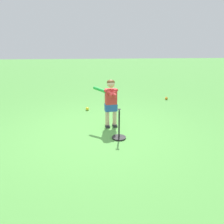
{
  "coord_description": "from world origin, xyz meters",
  "views": [
    {
      "loc": [
        0.04,
        4.23,
        1.87
      ],
      "look_at": [
        -0.3,
        -0.06,
        0.45
      ],
      "focal_mm": 34.59,
      "sensor_mm": 36.0,
      "label": 1
    }
  ],
  "objects_px": {
    "play_ball_far_right": "(87,109)",
    "batting_tee": "(119,134)",
    "play_ball_near_batter": "(166,98)",
    "child_batter": "(110,99)"
  },
  "relations": [
    {
      "from": "child_batter",
      "to": "play_ball_far_right",
      "type": "xyz_separation_m",
      "value": [
        0.57,
        -1.27,
        -0.6
      ]
    },
    {
      "from": "play_ball_far_right",
      "to": "batting_tee",
      "type": "xyz_separation_m",
      "value": [
        -0.69,
        1.91,
        0.06
      ]
    },
    {
      "from": "play_ball_near_batter",
      "to": "batting_tee",
      "type": "xyz_separation_m",
      "value": [
        1.91,
        2.87,
        0.06
      ]
    },
    {
      "from": "child_batter",
      "to": "play_ball_near_batter",
      "type": "xyz_separation_m",
      "value": [
        -2.04,
        -2.23,
        -0.6
      ]
    },
    {
      "from": "play_ball_near_batter",
      "to": "play_ball_far_right",
      "type": "relative_size",
      "value": 1.02
    },
    {
      "from": "child_batter",
      "to": "play_ball_near_batter",
      "type": "bearing_deg",
      "value": -132.43
    },
    {
      "from": "child_batter",
      "to": "batting_tee",
      "type": "bearing_deg",
      "value": 101.04
    },
    {
      "from": "batting_tee",
      "to": "play_ball_near_batter",
      "type": "bearing_deg",
      "value": -123.68
    },
    {
      "from": "child_batter",
      "to": "play_ball_far_right",
      "type": "relative_size",
      "value": 11.51
    },
    {
      "from": "play_ball_near_batter",
      "to": "batting_tee",
      "type": "bearing_deg",
      "value": 56.32
    }
  ]
}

